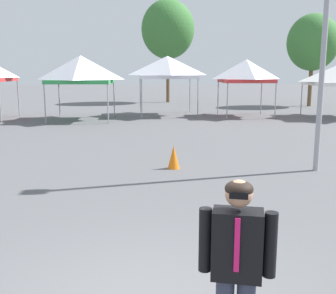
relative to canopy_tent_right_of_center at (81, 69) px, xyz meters
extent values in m
cylinder|color=#9E9EA3|center=(-4.00, -0.91, -1.55)|extent=(0.06, 0.06, 2.24)
cylinder|color=#9E9EA3|center=(-3.91, 1.80, -1.55)|extent=(0.06, 0.06, 2.24)
cylinder|color=#9E9EA3|center=(-1.59, -1.54, -1.60)|extent=(0.06, 0.06, 2.15)
cylinder|color=#9E9EA3|center=(1.54, -1.59, -1.60)|extent=(0.06, 0.06, 2.15)
cylinder|color=#9E9EA3|center=(-1.54, 1.59, -1.60)|extent=(0.06, 0.06, 2.15)
cylinder|color=#9E9EA3|center=(1.59, 1.54, -1.60)|extent=(0.06, 0.06, 2.15)
pyramid|color=white|center=(0.00, 0.00, 0.10)|extent=(3.33, 3.33, 1.26)
cube|color=green|center=(0.00, 0.00, -0.63)|extent=(3.30, 3.30, 0.20)
cylinder|color=#9E9EA3|center=(3.19, 0.51, -1.50)|extent=(0.06, 0.06, 2.35)
cylinder|color=#9E9EA3|center=(6.32, 0.65, -1.50)|extent=(0.06, 0.06, 2.35)
cylinder|color=#9E9EA3|center=(3.05, 3.64, -1.50)|extent=(0.06, 0.06, 2.35)
cylinder|color=#9E9EA3|center=(6.18, 3.78, -1.50)|extent=(0.06, 0.06, 2.35)
pyramid|color=white|center=(4.68, 2.15, 0.23)|extent=(3.43, 3.43, 1.09)
cube|color=white|center=(4.68, 2.15, -0.42)|extent=(3.40, 3.40, 0.20)
cylinder|color=#9E9EA3|center=(7.84, -0.06, -1.60)|extent=(0.06, 0.06, 2.14)
cylinder|color=#9E9EA3|center=(10.51, -0.01, -1.60)|extent=(0.06, 0.06, 2.14)
cylinder|color=#9E9EA3|center=(7.78, 2.61, -1.60)|extent=(0.06, 0.06, 2.14)
cylinder|color=#9E9EA3|center=(10.45, 2.67, -1.60)|extent=(0.06, 0.06, 2.14)
pyramid|color=white|center=(9.14, 1.30, 0.02)|extent=(2.87, 2.87, 1.10)
cube|color=red|center=(9.14, 1.30, -0.63)|extent=(2.84, 2.84, 0.20)
cylinder|color=#9E9EA3|center=(12.62, -1.13, -1.67)|extent=(0.06, 0.06, 2.00)
cylinder|color=#9E9EA3|center=(12.79, 2.22, -1.67)|extent=(0.06, 0.06, 2.00)
cube|color=black|center=(4.32, -18.97, -1.45)|extent=(0.46, 0.33, 0.60)
cylinder|color=black|center=(4.06, -18.90, -1.43)|extent=(0.11, 0.11, 0.56)
cylinder|color=black|center=(4.58, -19.03, -1.43)|extent=(0.11, 0.11, 0.56)
sphere|color=tan|center=(4.32, -18.97, -1.01)|extent=(0.23, 0.23, 0.23)
ellipsoid|color=black|center=(4.32, -18.97, -0.97)|extent=(0.23, 0.23, 0.14)
cube|color=black|center=(4.30, -19.07, -0.99)|extent=(0.15, 0.06, 0.06)
cube|color=#E51966|center=(4.29, -19.09, -1.40)|extent=(0.05, 0.02, 0.46)
cylinder|color=#9E9EA3|center=(8.05, -11.66, 0.84)|extent=(0.14, 0.14, 7.03)
cylinder|color=brown|center=(15.48, 7.80, -1.11)|extent=(0.28, 0.28, 3.13)
ellipsoid|color=#387233|center=(15.48, 7.80, 1.93)|extent=(3.69, 3.69, 4.06)
cylinder|color=brown|center=(5.16, 11.94, -0.60)|extent=(0.28, 0.28, 4.15)
ellipsoid|color=#387233|center=(5.16, 11.94, 3.19)|extent=(4.27, 4.27, 4.70)
cone|color=orange|center=(4.25, -11.27, -2.35)|extent=(0.32, 0.32, 0.64)
camera|label=1|loc=(3.59, -22.16, -0.01)|focal=43.76mm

